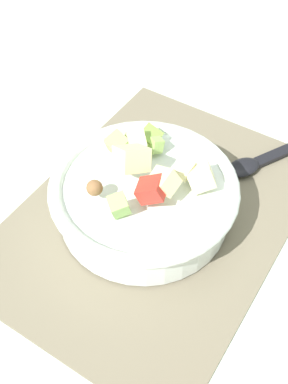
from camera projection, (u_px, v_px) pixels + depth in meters
ground_plane at (155, 215)px, 0.71m from camera, size 2.40×2.40×0.00m
placemat at (155, 214)px, 0.71m from camera, size 0.49×0.36×0.01m
salad_bowl at (144, 195)px, 0.68m from camera, size 0.26×0.26×0.12m
serving_spoon at (267, 158)px, 0.77m from camera, size 0.21×0.13×0.01m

